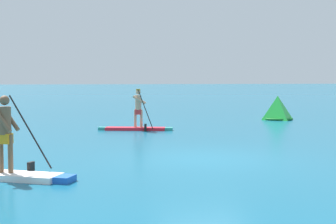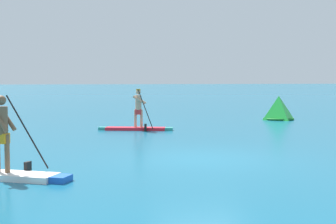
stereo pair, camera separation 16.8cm
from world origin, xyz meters
name	(u,v)px [view 1 (the left image)]	position (x,y,z in m)	size (l,w,h in m)	color
ground	(204,159)	(0.00, 0.00, 0.00)	(440.00, 440.00, 0.00)	#145B7A
paddleboarder_near_left	(4,164)	(-5.12, -1.32, 0.33)	(3.08, 2.09, 1.82)	white
paddleboarder_mid_center	(137,121)	(-0.13, 7.91, 0.37)	(3.11, 1.44, 1.78)	red
race_marker_buoy	(278,109)	(8.34, 11.22, 0.58)	(1.63, 1.63, 1.29)	green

